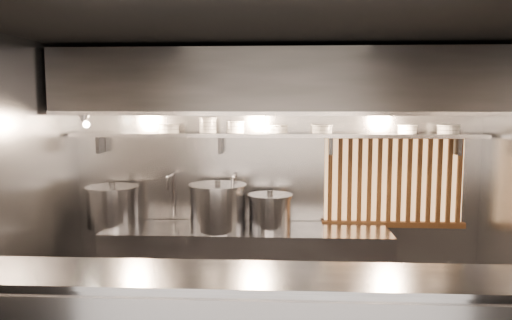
# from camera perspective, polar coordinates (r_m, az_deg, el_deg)

# --- Properties ---
(ceiling) EXTENTS (4.50, 4.50, 0.00)m
(ceiling) POSITION_cam_1_polar(r_m,az_deg,el_deg) (4.07, 1.97, 14.74)
(ceiling) COLOR black
(ceiling) RESTS_ON wall_back
(wall_back) EXTENTS (4.50, 0.00, 4.50)m
(wall_back) POSITION_cam_1_polar(r_m,az_deg,el_deg) (5.59, 2.22, -1.94)
(wall_back) COLOR gray
(wall_back) RESTS_ON floor
(wall_left) EXTENTS (0.00, 3.00, 3.00)m
(wall_left) POSITION_cam_1_polar(r_m,az_deg,el_deg) (4.72, -26.62, -4.15)
(wall_left) COLOR gray
(wall_left) RESTS_ON floor
(cooking_bench) EXTENTS (3.00, 0.70, 0.90)m
(cooking_bench) POSITION_cam_1_polar(r_m,az_deg,el_deg) (5.46, -1.11, -12.40)
(cooking_bench) COLOR #9A9A9F
(cooking_bench) RESTS_ON floor
(bowl_shelf) EXTENTS (4.40, 0.34, 0.04)m
(bowl_shelf) POSITION_cam_1_polar(r_m,az_deg,el_deg) (5.36, 2.22, 2.86)
(bowl_shelf) COLOR #9A9A9F
(bowl_shelf) RESTS_ON wall_back
(exhaust_hood) EXTENTS (4.40, 0.81, 0.65)m
(exhaust_hood) POSITION_cam_1_polar(r_m,az_deg,el_deg) (5.13, 2.20, 8.79)
(exhaust_hood) COLOR #2D2D30
(exhaust_hood) RESTS_ON ceiling
(wood_screen) EXTENTS (1.56, 0.09, 1.04)m
(wood_screen) POSITION_cam_1_polar(r_m,az_deg,el_deg) (5.67, 15.47, -2.25)
(wood_screen) COLOR #E7A968
(wood_screen) RESTS_ON wall_back
(faucet_left) EXTENTS (0.04, 0.30, 0.50)m
(faucet_left) POSITION_cam_1_polar(r_m,az_deg,el_deg) (5.61, -9.66, -2.96)
(faucet_left) COLOR silver
(faucet_left) RESTS_ON wall_back
(faucet_right) EXTENTS (0.04, 0.30, 0.50)m
(faucet_right) POSITION_cam_1_polar(r_m,az_deg,el_deg) (5.49, -2.51, -3.07)
(faucet_right) COLOR silver
(faucet_right) RESTS_ON wall_back
(heat_lamp) EXTENTS (0.25, 0.35, 0.20)m
(heat_lamp) POSITION_cam_1_polar(r_m,az_deg,el_deg) (5.27, -19.05, 4.50)
(heat_lamp) COLOR #9A9A9F
(heat_lamp) RESTS_ON exhaust_hood
(pendant_bulb) EXTENTS (0.09, 0.09, 0.19)m
(pendant_bulb) POSITION_cam_1_polar(r_m,az_deg,el_deg) (5.24, 1.10, 3.68)
(pendant_bulb) COLOR #2D2D30
(pendant_bulb) RESTS_ON exhaust_hood
(stock_pot_left) EXTENTS (0.59, 0.59, 0.47)m
(stock_pot_left) POSITION_cam_1_polar(r_m,az_deg,el_deg) (5.62, -16.08, -5.06)
(stock_pot_left) COLOR #9A9A9F
(stock_pot_left) RESTS_ON cooking_bench
(stock_pot_mid) EXTENTS (0.77, 0.77, 0.52)m
(stock_pot_mid) POSITION_cam_1_polar(r_m,az_deg,el_deg) (5.26, -4.39, -5.34)
(stock_pot_mid) COLOR #9A9A9F
(stock_pot_mid) RESTS_ON cooking_bench
(stock_pot_right) EXTENTS (0.56, 0.56, 0.41)m
(stock_pot_right) POSITION_cam_1_polar(r_m,az_deg,el_deg) (5.28, 1.62, -5.89)
(stock_pot_right) COLOR #9A9A9F
(stock_pot_right) RESTS_ON cooking_bench
(bowl_stack_0) EXTENTS (0.24, 0.24, 0.09)m
(bowl_stack_0) POSITION_cam_1_polar(r_m,az_deg,el_deg) (5.49, -9.90, 3.56)
(bowl_stack_0) COLOR white
(bowl_stack_0) RESTS_ON bowl_shelf
(bowl_stack_1) EXTENTS (0.20, 0.20, 0.17)m
(bowl_stack_1) POSITION_cam_1_polar(r_m,az_deg,el_deg) (5.41, -5.52, 3.99)
(bowl_stack_1) COLOR white
(bowl_stack_1) RESTS_ON bowl_shelf
(bowl_stack_2) EXTENTS (0.21, 0.21, 0.13)m
(bowl_stack_2) POSITION_cam_1_polar(r_m,az_deg,el_deg) (5.38, -2.37, 3.79)
(bowl_stack_2) COLOR white
(bowl_stack_2) RESTS_ON bowl_shelf
(bowl_stack_3) EXTENTS (0.22, 0.22, 0.09)m
(bowl_stack_3) POSITION_cam_1_polar(r_m,az_deg,el_deg) (5.35, 2.53, 3.58)
(bowl_stack_3) COLOR white
(bowl_stack_3) RESTS_ON bowl_shelf
(bowl_stack_4) EXTENTS (0.23, 0.23, 0.09)m
(bowl_stack_4) POSITION_cam_1_polar(r_m,az_deg,el_deg) (5.37, 7.56, 3.54)
(bowl_stack_4) COLOR white
(bowl_stack_4) RESTS_ON bowl_shelf
(bowl_stack_5) EXTENTS (0.21, 0.21, 0.09)m
(bowl_stack_5) POSITION_cam_1_polar(r_m,az_deg,el_deg) (5.51, 16.91, 3.39)
(bowl_stack_5) COLOR white
(bowl_stack_5) RESTS_ON bowl_shelf
(bowl_stack_6) EXTENTS (0.24, 0.24, 0.09)m
(bowl_stack_6) POSITION_cam_1_polar(r_m,az_deg,el_deg) (5.63, 21.14, 3.29)
(bowl_stack_6) COLOR white
(bowl_stack_6) RESTS_ON bowl_shelf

